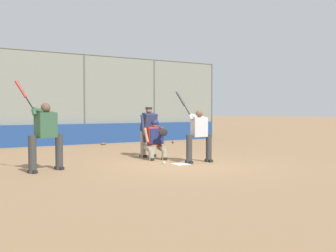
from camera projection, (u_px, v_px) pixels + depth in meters
ground_plane at (181, 164)px, 11.15m from camera, size 160.00×160.00×0.00m
home_plate_marker at (181, 164)px, 11.15m from camera, size 0.43×0.43×0.01m
backstop_fence at (84, 97)px, 17.90m from camera, size 14.70×0.08×4.11m
padding_wall at (85, 134)px, 17.88m from camera, size 14.33×0.18×0.92m
bleachers_beyond at (38, 129)px, 19.64m from camera, size 10.23×3.05×1.80m
batter_at_plate at (199, 134)px, 11.44m from camera, size 0.98×0.63×2.09m
catcher_behind_plate at (156, 139)px, 12.22m from camera, size 0.68×0.82×1.25m
umpire_home at (149, 130)px, 12.86m from camera, size 0.67×0.45×1.65m
batter_on_deck at (46, 134)px, 9.78m from camera, size 1.16×0.56×2.26m
spare_bat_near_backstop at (173, 142)px, 18.70m from camera, size 0.49×0.78×0.07m
fielding_glove_on_dirt at (103, 144)px, 17.48m from camera, size 0.28×0.21×0.10m
baseball_loose at (164, 163)px, 11.18m from camera, size 0.07×0.07×0.07m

